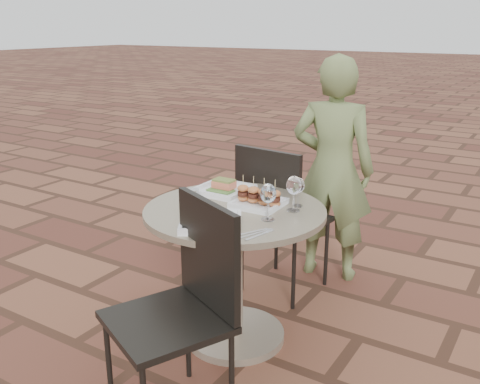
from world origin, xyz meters
The scene contains 13 objects.
ground centered at (0.00, 0.00, 0.00)m, with size 60.00×60.00×0.00m, color brown.
cafe_table centered at (-0.15, 0.08, 0.48)m, with size 0.90×0.90×0.73m.
chair_far centered at (-0.20, 0.63, 0.55)m, with size 0.48×0.48×0.93m.
chair_near centered at (-0.03, -0.48, 0.55)m, with size 0.58×0.58×0.93m.
diner centered at (-0.04, 1.06, 0.72)m, with size 0.52×0.34×1.43m, color #5E6C3B.
plate_salmon centered at (-0.34, 0.27, 0.75)m, with size 0.27×0.27×0.07m.
plate_sliders centered at (-0.07, 0.17, 0.77)m, with size 0.24×0.24×0.15m.
plate_tuna centered at (-0.12, -0.18, 0.75)m, with size 0.37×0.37×0.03m.
wine_glass_right centered at (0.07, 0.02, 0.85)m, with size 0.07×0.07×0.17m.
wine_glass_mid centered at (0.10, 0.27, 0.83)m, with size 0.06×0.06×0.15m.
wine_glass_far centered at (0.11, 0.20, 0.86)m, with size 0.08×0.08×0.18m.
steel_ramekin centered at (-0.43, 0.11, 0.75)m, with size 0.06×0.06×0.05m, color silver.
cutlery_set centered at (0.11, -0.16, 0.73)m, with size 0.09×0.20×0.00m, color silver, non-canonical shape.
Camera 1 is at (1.19, -2.02, 1.60)m, focal length 40.00 mm.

